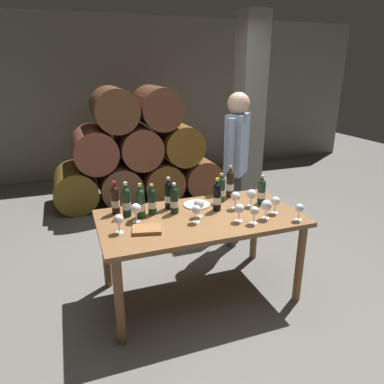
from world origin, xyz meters
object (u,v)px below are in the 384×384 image
object	(u,v)px
wine_bottle_5	(262,191)
wine_bottle_8	(141,203)
wine_glass_2	(199,204)
tasting_notebook	(147,229)
serving_plate	(197,205)
wine_glass_4	(235,197)
wine_glass_7	(266,206)
wine_bottle_4	(174,200)
wine_glass_9	(254,211)
dining_table	(200,226)
wine_glass_5	(275,202)
wine_bottle_2	(217,196)
wine_bottle_0	(152,201)
wine_glass_0	(136,209)
wine_glass_6	(119,220)
wine_bottle_9	(115,200)
wine_glass_1	(196,210)
wine_bottle_7	(230,183)
wine_bottle_1	(221,189)
sommelier_presenting	(236,157)
wine_glass_10	(299,209)
wine_glass_8	(252,194)
wine_glass_3	(239,209)
wine_bottle_6	(169,195)

from	to	relation	value
wine_bottle_5	wine_bottle_8	xyz separation A→B (m)	(-1.11, 0.07, 0.01)
wine_glass_2	tasting_notebook	bearing A→B (deg)	-165.41
tasting_notebook	serving_plate	distance (m)	0.66
wine_glass_4	wine_glass_7	xyz separation A→B (m)	(0.14, -0.28, 0.00)
wine_bottle_4	wine_glass_9	world-z (taller)	wine_bottle_4
dining_table	wine_glass_5	xyz separation A→B (m)	(0.63, -0.16, 0.20)
wine_bottle_4	wine_bottle_2	bearing A→B (deg)	-10.29
wine_bottle_0	wine_glass_2	distance (m)	0.40
wine_glass_0	wine_glass_6	size ratio (longest dim) A/B	1.05
wine_bottle_9	wine_glass_1	world-z (taller)	wine_bottle_9
wine_bottle_7	wine_bottle_1	bearing A→B (deg)	-145.74
sommelier_presenting	wine_glass_10	bearing A→B (deg)	-88.59
wine_glass_5	wine_glass_8	bearing A→B (deg)	118.00
wine_glass_6	wine_glass_8	world-z (taller)	wine_glass_8
wine_bottle_4	wine_glass_8	xyz separation A→B (m)	(0.70, -0.09, -0.01)
wine_bottle_5	wine_bottle_9	size ratio (longest dim) A/B	0.94
wine_glass_5	wine_glass_8	xyz separation A→B (m)	(-0.11, 0.21, 0.01)
wine_bottle_1	wine_glass_8	bearing A→B (deg)	-45.11
wine_glass_3	wine_glass_5	distance (m)	0.37
dining_table	wine_bottle_6	world-z (taller)	wine_bottle_6
wine_glass_4	sommelier_presenting	distance (m)	0.80
wine_glass_6	wine_glass_1	bearing A→B (deg)	-1.97
wine_glass_0	serving_plate	distance (m)	0.62
wine_glass_3	wine_glass_2	bearing A→B (deg)	143.80
wine_glass_3	sommelier_presenting	distance (m)	1.07
wine_bottle_0	wine_glass_5	size ratio (longest dim) A/B	1.78
wine_bottle_1	wine_glass_6	distance (m)	1.06
wine_bottle_6	wine_glass_1	size ratio (longest dim) A/B	1.94
wine_bottle_0	wine_bottle_7	bearing A→B (deg)	11.56
wine_glass_2	wine_glass_9	world-z (taller)	wine_glass_2
wine_bottle_2	wine_bottle_1	bearing A→B (deg)	56.10
wine_glass_1	wine_glass_6	xyz separation A→B (m)	(-0.62, 0.02, 0.00)
wine_bottle_8	wine_glass_1	bearing A→B (deg)	-32.84
wine_bottle_2	serving_plate	world-z (taller)	wine_bottle_2
wine_bottle_7	wine_glass_1	xyz separation A→B (m)	(-0.52, -0.46, -0.03)
wine_bottle_5	wine_glass_8	world-z (taller)	wine_bottle_5
wine_glass_1	wine_glass_6	size ratio (longest dim) A/B	0.99
wine_bottle_7	sommelier_presenting	bearing A→B (deg)	56.91
wine_bottle_6	wine_glass_4	world-z (taller)	wine_bottle_6
wine_bottle_6	tasting_notebook	xyz separation A→B (m)	(-0.29, -0.39, -0.11)
wine_bottle_2	wine_glass_10	xyz separation A→B (m)	(0.55, -0.43, -0.03)
wine_bottle_8	wine_glass_6	world-z (taller)	wine_bottle_8
wine_glass_4	wine_glass_6	world-z (taller)	wine_glass_4
wine_bottle_7	wine_glass_2	bearing A→B (deg)	-142.03
wine_bottle_1	wine_bottle_7	world-z (taller)	wine_bottle_7
dining_table	wine_glass_3	xyz separation A→B (m)	(0.26, -0.21, 0.20)
wine_bottle_1	wine_glass_10	world-z (taller)	wine_bottle_1
wine_glass_6	wine_glass_10	size ratio (longest dim) A/B	1.04
wine_glass_7	wine_bottle_9	bearing A→B (deg)	155.02
wine_glass_4	wine_glass_2	bearing A→B (deg)	-171.11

